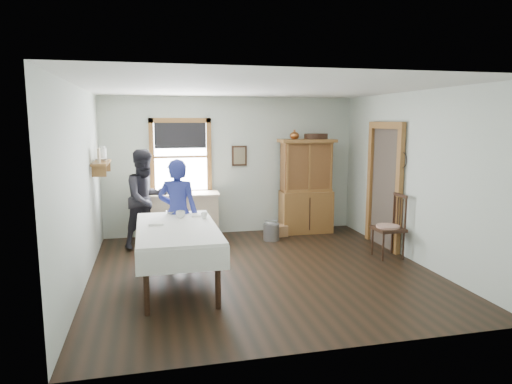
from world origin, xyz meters
TOP-DOWN VIEW (x-y plane):
  - room at (0.00, 0.00)m, footprint 5.01×5.01m
  - window at (-1.00, 2.47)m, footprint 1.18×0.07m
  - doorway at (2.46, 0.85)m, footprint 0.09×1.14m
  - wall_shelf at (-2.37, 1.54)m, footprint 0.24×1.00m
  - framed_picture at (0.15, 2.46)m, footprint 0.30×0.04m
  - rug_beater at (2.45, 0.30)m, footprint 0.01×0.27m
  - work_counter at (-1.11, 2.13)m, footprint 1.60×0.69m
  - china_hutch at (1.45, 2.16)m, footprint 1.11×0.54m
  - dining_table at (-1.26, -0.34)m, footprint 1.11×2.09m
  - spindle_chair at (2.20, 0.20)m, footprint 0.49×0.49m
  - pail at (0.60, 1.68)m, footprint 0.31×0.31m
  - wicker_basket at (0.80, 1.96)m, footprint 0.38×0.29m
  - woman_blue at (-1.19, 0.54)m, footprint 0.64×0.51m
  - figure_dark at (-1.67, 1.78)m, footprint 0.99×0.94m
  - table_cup_a at (-1.18, 0.19)m, footprint 0.15×0.15m
  - table_cup_b at (-0.84, 0.07)m, footprint 0.12×0.12m
  - table_bowl at (-1.28, 0.54)m, footprint 0.26×0.26m
  - counter_book at (-1.15, 2.16)m, footprint 0.19×0.24m
  - counter_bowl at (-1.28, 2.09)m, footprint 0.23×0.23m
  - shelf_bowl at (-2.37, 1.55)m, footprint 0.22×0.22m

SIDE VIEW (x-z plane):
  - wicker_basket at x=0.80m, z-range 0.00..0.21m
  - pail at x=0.60m, z-range 0.00..0.32m
  - dining_table at x=-1.26m, z-range 0.00..0.83m
  - work_counter at x=-1.11m, z-range 0.00..0.90m
  - spindle_chair at x=2.20m, z-range 0.00..1.06m
  - woman_blue at x=-1.19m, z-range 0.00..1.55m
  - figure_dark at x=-1.67m, z-range 0.00..1.62m
  - table_bowl at x=-1.28m, z-range 0.83..0.88m
  - table_cup_b at x=-0.84m, z-range 0.83..0.92m
  - table_cup_a at x=-1.18m, z-range 0.83..0.94m
  - counter_book at x=-1.15m, z-range 0.90..0.92m
  - counter_bowl at x=-1.28m, z-range 0.90..0.96m
  - china_hutch at x=1.45m, z-range 0.00..1.88m
  - doorway at x=2.46m, z-range 0.05..2.27m
  - room at x=0.00m, z-range 0.00..2.70m
  - framed_picture at x=0.15m, z-range 1.35..1.75m
  - wall_shelf at x=-2.37m, z-range 1.35..1.79m
  - shelf_bowl at x=-2.37m, z-range 1.57..1.62m
  - window at x=-1.00m, z-range 0.89..2.37m
  - rug_beater at x=2.45m, z-range 1.58..1.86m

